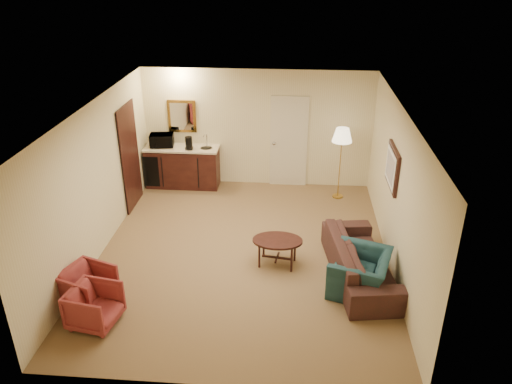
# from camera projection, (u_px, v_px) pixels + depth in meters

# --- Properties ---
(ground) EXTENTS (6.00, 6.00, 0.00)m
(ground) POSITION_uv_depth(u_px,v_px,m) (244.00, 253.00, 8.79)
(ground) COLOR #846143
(ground) RESTS_ON ground
(room_walls) EXTENTS (5.02, 6.01, 2.61)m
(room_walls) POSITION_uv_depth(u_px,v_px,m) (242.00, 146.00, 8.74)
(room_walls) COLOR beige
(room_walls) RESTS_ON ground
(wetbar_cabinet) EXTENTS (1.64, 0.58, 0.92)m
(wetbar_cabinet) POSITION_uv_depth(u_px,v_px,m) (183.00, 167.00, 11.15)
(wetbar_cabinet) COLOR #3B1912
(wetbar_cabinet) RESTS_ON ground
(sofa) EXTENTS (0.95, 2.26, 0.85)m
(sofa) POSITION_uv_depth(u_px,v_px,m) (361.00, 254.00, 7.97)
(sofa) COLOR black
(sofa) RESTS_ON ground
(teal_armchair) EXTENTS (0.89, 1.11, 0.85)m
(teal_armchair) POSITION_uv_depth(u_px,v_px,m) (360.00, 267.00, 7.66)
(teal_armchair) COLOR #1B3A43
(teal_armchair) RESTS_ON ground
(rose_chair_near) EXTENTS (0.70, 0.73, 0.65)m
(rose_chair_near) POSITION_uv_depth(u_px,v_px,m) (94.00, 305.00, 6.99)
(rose_chair_near) COLOR maroon
(rose_chair_near) RESTS_ON ground
(rose_chair_far) EXTENTS (0.81, 0.83, 0.68)m
(rose_chair_far) POSITION_uv_depth(u_px,v_px,m) (88.00, 286.00, 7.36)
(rose_chair_far) COLOR maroon
(rose_chair_far) RESTS_ON ground
(coffee_table) EXTENTS (0.91, 0.69, 0.48)m
(coffee_table) POSITION_uv_depth(u_px,v_px,m) (277.00, 252.00, 8.38)
(coffee_table) COLOR black
(coffee_table) RESTS_ON ground
(floor_lamp) EXTENTS (0.52, 0.52, 1.56)m
(floor_lamp) POSITION_uv_depth(u_px,v_px,m) (340.00, 163.00, 10.48)
(floor_lamp) COLOR #B4903C
(floor_lamp) RESTS_ON ground
(waste_bin) EXTENTS (0.31, 0.31, 0.30)m
(waste_bin) POSITION_uv_depth(u_px,v_px,m) (211.00, 181.00, 11.18)
(waste_bin) COLOR black
(waste_bin) RESTS_ON ground
(microwave) EXTENTS (0.54, 0.34, 0.34)m
(microwave) POSITION_uv_depth(u_px,v_px,m) (162.00, 139.00, 10.93)
(microwave) COLOR black
(microwave) RESTS_ON wetbar_cabinet
(coffee_maker) EXTENTS (0.19, 0.19, 0.28)m
(coffee_maker) POSITION_uv_depth(u_px,v_px,m) (189.00, 143.00, 10.78)
(coffee_maker) COLOR black
(coffee_maker) RESTS_ON wetbar_cabinet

